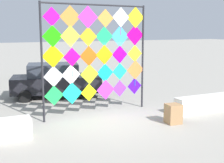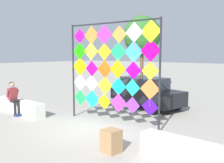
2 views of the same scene
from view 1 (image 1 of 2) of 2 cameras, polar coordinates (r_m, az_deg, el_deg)
ground at (r=10.11m, az=-1.16°, el=-7.30°), size 120.00×120.00×0.00m
plaza_ledge_right at (r=11.87m, az=18.32°, el=-3.73°), size 3.24×0.47×0.59m
kite_display_rack at (r=10.55m, az=-2.80°, el=5.62°), size 3.92×0.44×3.80m
parked_car at (r=13.65m, az=-10.41°, el=0.25°), size 4.07×2.51×1.47m
cardboard_box_large at (r=9.97m, az=11.29°, el=-5.88°), size 0.48×0.47×0.62m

